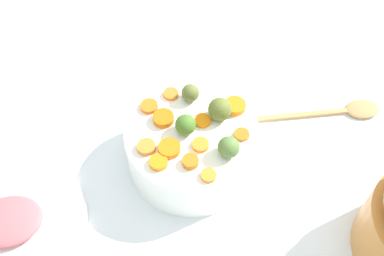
{
  "coord_description": "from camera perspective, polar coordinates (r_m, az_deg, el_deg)",
  "views": [
    {
      "loc": [
        -0.08,
        0.43,
        0.76
      ],
      "look_at": [
        -0.02,
        -0.03,
        0.12
      ],
      "focal_mm": 43.72,
      "sensor_mm": 36.0,
      "label": 1
    }
  ],
  "objects": [
    {
      "name": "carrot_slice_7",
      "position": [
        0.81,
        -3.5,
        1.18
      ],
      "size": [
        0.05,
        0.05,
        0.01
      ],
      "primitive_type": "cylinder",
      "rotation": [
        0.0,
        0.0,
        5.76
      ],
      "color": "orange",
      "rests_on": "serving_bowl_carrots"
    },
    {
      "name": "carrot_slice_5",
      "position": [
        0.83,
        -5.24,
        2.65
      ],
      "size": [
        0.04,
        0.04,
        0.01
      ],
      "primitive_type": "cylinder",
      "rotation": [
        0.0,
        0.0,
        5.82
      ],
      "color": "orange",
      "rests_on": "serving_bowl_carrots"
    },
    {
      "name": "wooden_spoon",
      "position": [
        0.98,
        18.01,
        2.0
      ],
      "size": [
        0.26,
        0.09,
        0.01
      ],
      "color": "tan",
      "rests_on": "tabletop"
    },
    {
      "name": "serving_bowl_carrots",
      "position": [
        0.84,
        -0.0,
        -2.3
      ],
      "size": [
        0.23,
        0.23,
        0.09
      ],
      "primitive_type": "cylinder",
      "color": "white",
      "rests_on": "tabletop"
    },
    {
      "name": "carrot_slice_11",
      "position": [
        0.81,
        1.28,
        0.91
      ],
      "size": [
        0.03,
        0.03,
        0.01
      ],
      "primitive_type": "cylinder",
      "rotation": [
        0.0,
        0.0,
        0.08
      ],
      "color": "orange",
      "rests_on": "serving_bowl_carrots"
    },
    {
      "name": "brussels_sprout_0",
      "position": [
        0.83,
        -0.2,
        4.31
      ],
      "size": [
        0.03,
        0.03,
        0.03
      ],
      "primitive_type": "sphere",
      "color": "#5D6B31",
      "rests_on": "serving_bowl_carrots"
    },
    {
      "name": "carrot_slice_8",
      "position": [
        0.79,
        6.08,
        -0.79
      ],
      "size": [
        0.03,
        0.03,
        0.01
      ],
      "primitive_type": "cylinder",
      "rotation": [
        0.0,
        0.0,
        5.92
      ],
      "color": "orange",
      "rests_on": "serving_bowl_carrots"
    },
    {
      "name": "carrot_slice_9",
      "position": [
        0.77,
        -2.78,
        -2.51
      ],
      "size": [
        0.05,
        0.05,
        0.01
      ],
      "primitive_type": "cylinder",
      "rotation": [
        0.0,
        0.0,
        4.4
      ],
      "color": "orange",
      "rests_on": "serving_bowl_carrots"
    },
    {
      "name": "brussels_sprout_3",
      "position": [
        0.76,
        4.5,
        -2.34
      ],
      "size": [
        0.04,
        0.04,
        0.04
      ],
      "primitive_type": "sphere",
      "color": "#577A39",
      "rests_on": "serving_bowl_carrots"
    },
    {
      "name": "carrot_slice_0",
      "position": [
        0.76,
        -0.2,
        -4.11
      ],
      "size": [
        0.03,
        0.03,
        0.01
      ],
      "primitive_type": "cylinder",
      "rotation": [
        0.0,
        0.0,
        6.24
      ],
      "color": "orange",
      "rests_on": "serving_bowl_carrots"
    },
    {
      "name": "brussels_sprout_1",
      "position": [
        0.78,
        -0.79,
        0.41
      ],
      "size": [
        0.04,
        0.04,
        0.04
      ],
      "primitive_type": "sphere",
      "color": "#467426",
      "rests_on": "serving_bowl_carrots"
    },
    {
      "name": "ham_plate",
      "position": [
        0.86,
        -20.02,
        -10.54
      ],
      "size": [
        0.22,
        0.22,
        0.01
      ],
      "primitive_type": "cylinder",
      "color": "white",
      "rests_on": "tabletop"
    },
    {
      "name": "carrot_slice_1",
      "position": [
        0.76,
        -4.1,
        -4.18
      ],
      "size": [
        0.04,
        0.04,
        0.01
      ],
      "primitive_type": "cylinder",
      "rotation": [
        0.0,
        0.0,
        4.36
      ],
      "color": "orange",
      "rests_on": "serving_bowl_carrots"
    },
    {
      "name": "carrot_slice_4",
      "position": [
        0.83,
        5.26,
        2.69
      ],
      "size": [
        0.05,
        0.05,
        0.01
      ],
      "primitive_type": "cylinder",
      "rotation": [
        0.0,
        0.0,
        3.92
      ],
      "color": "orange",
      "rests_on": "serving_bowl_carrots"
    },
    {
      "name": "carrot_slice_2",
      "position": [
        0.78,
        -5.59,
        -2.33
      ],
      "size": [
        0.04,
        0.04,
        0.01
      ],
      "primitive_type": "cylinder",
      "rotation": [
        0.0,
        0.0,
        5.1
      ],
      "color": "orange",
      "rests_on": "serving_bowl_carrots"
    },
    {
      "name": "tabletop",
      "position": [
        0.87,
        -1.8,
        -5.76
      ],
      "size": [
        2.4,
        2.4,
        0.02
      ],
      "primitive_type": "cube",
      "color": "white",
      "rests_on": "ground"
    },
    {
      "name": "brussels_sprout_2",
      "position": [
        0.8,
        3.43,
        2.29
      ],
      "size": [
        0.04,
        0.04,
        0.04
      ],
      "primitive_type": "sphere",
      "color": "#5F6D2B",
      "rests_on": "serving_bowl_carrots"
    },
    {
      "name": "carrot_slice_10",
      "position": [
        0.77,
        1.01,
        -2.35
      ],
      "size": [
        0.03,
        0.03,
        0.01
      ],
      "primitive_type": "cylinder",
      "rotation": [
        0.0,
        0.0,
        3.13
      ],
      "color": "orange",
      "rests_on": "serving_bowl_carrots"
    },
    {
      "name": "ham_slice_main",
      "position": [
        0.85,
        -21.52,
        -10.52
      ],
      "size": [
        0.13,
        0.12,
        0.02
      ],
      "primitive_type": "ellipsoid",
      "rotation": [
        0.0,
        0.0,
        3.41
      ],
      "color": "#C96168",
      "rests_on": "ham_plate"
    },
    {
      "name": "carrot_slice_6",
      "position": [
        0.75,
        2.02,
        -5.81
      ],
      "size": [
        0.03,
        0.03,
        0.01
      ],
      "primitive_type": "cylinder",
      "rotation": [
        0.0,
        0.0,
        3.46
      ],
      "color": "orange",
      "rests_on": "serving_bowl_carrots"
    },
    {
      "name": "carrot_slice_3",
      "position": [
        0.84,
        -2.58,
        4.17
      ],
      "size": [
        0.04,
        0.04,
        0.01
      ],
      "primitive_type": "cylinder",
      "rotation": [
        0.0,
        0.0,
        1.02
      ],
      "color": "orange",
      "rests_on": "serving_bowl_carrots"
    }
  ]
}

